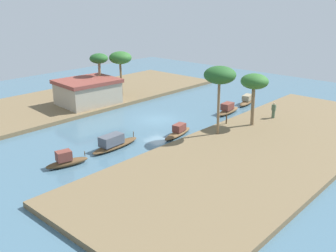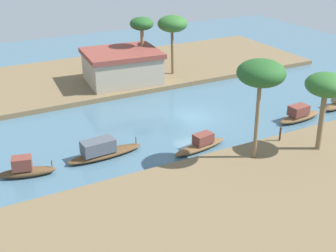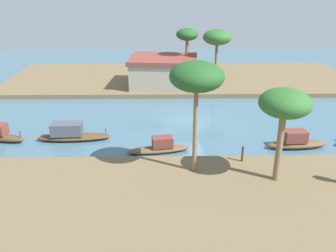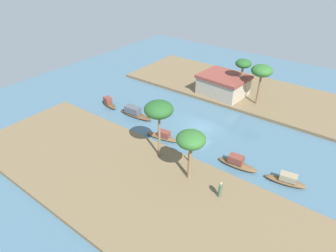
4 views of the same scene
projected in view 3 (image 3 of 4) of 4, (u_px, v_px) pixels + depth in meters
river_water at (189, 124)px, 29.25m from camera, size 66.13×66.13×0.00m
riverbank_left at (208, 227)px, 16.76m from camera, size 39.23×13.72×0.44m
riverbank_right at (181, 78)px, 41.58m from camera, size 39.23×13.72×0.44m
sampan_foreground at (296, 142)px, 24.93m from camera, size 4.36×1.45×1.32m
sampan_midstream at (71, 134)px, 26.10m from camera, size 5.41×1.49×1.35m
sampan_with_tall_canopy at (1, 135)px, 25.99m from camera, size 3.65×1.76×1.35m
sampan_with_red_awning at (160, 147)px, 24.33m from camera, size 4.51×1.69×1.12m
mooring_post at (243, 154)px, 22.17m from camera, size 0.14×0.14×1.02m
palm_tree_left_near at (197, 78)px, 19.15m from camera, size 3.01×3.01×6.59m
palm_tree_left_far at (285, 105)px, 18.68m from camera, size 2.79×2.79×5.36m
palm_tree_right_tall at (217, 38)px, 36.31m from camera, size 2.95×2.95×5.88m
palm_tree_right_short at (187, 37)px, 36.79m from camera, size 2.30×2.30×5.89m
riverside_building at (163, 71)px, 37.50m from camera, size 7.43×6.30×3.06m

